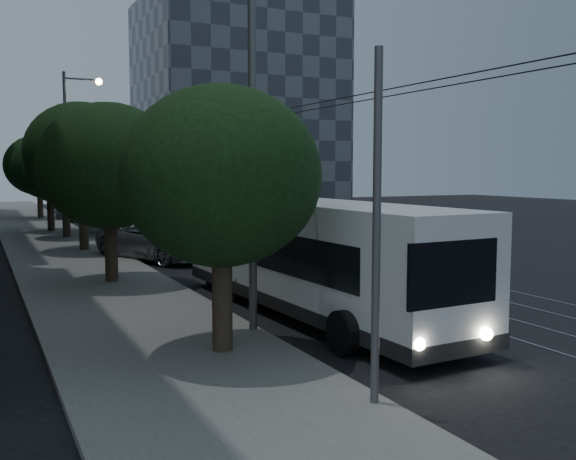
{
  "coord_description": "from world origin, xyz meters",
  "views": [
    {
      "loc": [
        -11.19,
        -18.74,
        4.05
      ],
      "look_at": [
        -1.16,
        1.77,
        1.87
      ],
      "focal_mm": 40.0,
      "sensor_mm": 36.0,
      "label": 1
    }
  ],
  "objects_px": {
    "pickup_silver": "(161,240)",
    "trolleybus": "(307,254)",
    "car_white_d": "(75,213)",
    "car_white_a": "(123,230)",
    "streetlamp_far": "(73,136)",
    "car_white_b": "(102,223)",
    "car_white_c": "(105,214)",
    "streetlamp_near": "(268,76)"
  },
  "relations": [
    {
      "from": "trolleybus",
      "to": "streetlamp_near",
      "type": "relative_size",
      "value": 1.18
    },
    {
      "from": "car_white_a",
      "to": "car_white_d",
      "type": "distance_m",
      "value": 15.23
    },
    {
      "from": "streetlamp_near",
      "to": "car_white_d",
      "type": "bearing_deg",
      "value": 89.26
    },
    {
      "from": "car_white_a",
      "to": "streetlamp_near",
      "type": "height_order",
      "value": "streetlamp_near"
    },
    {
      "from": "car_white_a",
      "to": "car_white_b",
      "type": "distance_m",
      "value": 4.07
    },
    {
      "from": "trolleybus",
      "to": "car_white_b",
      "type": "height_order",
      "value": "trolleybus"
    },
    {
      "from": "car_white_d",
      "to": "streetlamp_near",
      "type": "height_order",
      "value": "streetlamp_near"
    },
    {
      "from": "trolleybus",
      "to": "car_white_a",
      "type": "xyz_separation_m",
      "value": [
        -0.85,
        20.6,
        -1.05
      ]
    },
    {
      "from": "car_white_c",
      "to": "car_white_d",
      "type": "bearing_deg",
      "value": 135.34
    },
    {
      "from": "car_white_a",
      "to": "streetlamp_near",
      "type": "bearing_deg",
      "value": -103.8
    },
    {
      "from": "pickup_silver",
      "to": "car_white_d",
      "type": "relative_size",
      "value": 1.7
    },
    {
      "from": "pickup_silver",
      "to": "car_white_c",
      "type": "height_order",
      "value": "pickup_silver"
    },
    {
      "from": "car_white_a",
      "to": "streetlamp_far",
      "type": "bearing_deg",
      "value": 92.03
    },
    {
      "from": "trolleybus",
      "to": "streetlamp_near",
      "type": "bearing_deg",
      "value": -143.14
    },
    {
      "from": "car_white_d",
      "to": "car_white_b",
      "type": "bearing_deg",
      "value": -111.7
    },
    {
      "from": "car_white_c",
      "to": "streetlamp_far",
      "type": "bearing_deg",
      "value": -98.7
    },
    {
      "from": "pickup_silver",
      "to": "trolleybus",
      "type": "bearing_deg",
      "value": -109.86
    },
    {
      "from": "trolleybus",
      "to": "streetlamp_far",
      "type": "distance_m",
      "value": 28.06
    },
    {
      "from": "pickup_silver",
      "to": "streetlamp_near",
      "type": "height_order",
      "value": "streetlamp_near"
    },
    {
      "from": "trolleybus",
      "to": "streetlamp_far",
      "type": "xyz_separation_m",
      "value": [
        -2.48,
        27.59,
        4.44
      ]
    },
    {
      "from": "car_white_a",
      "to": "streetlamp_far",
      "type": "xyz_separation_m",
      "value": [
        -1.64,
        6.99,
        5.49
      ]
    },
    {
      "from": "car_white_d",
      "to": "streetlamp_near",
      "type": "distance_m",
      "value": 37.79
    },
    {
      "from": "pickup_silver",
      "to": "car_white_c",
      "type": "bearing_deg",
      "value": 62.83
    },
    {
      "from": "car_white_b",
      "to": "car_white_c",
      "type": "height_order",
      "value": "car_white_c"
    },
    {
      "from": "car_white_c",
      "to": "car_white_d",
      "type": "height_order",
      "value": "car_white_c"
    },
    {
      "from": "streetlamp_far",
      "to": "car_white_c",
      "type": "bearing_deg",
      "value": 58.78
    },
    {
      "from": "trolleybus",
      "to": "streetlamp_near",
      "type": "distance_m",
      "value": 5.17
    },
    {
      "from": "car_white_b",
      "to": "streetlamp_near",
      "type": "xyz_separation_m",
      "value": [
        -0.59,
        -26.19,
        5.52
      ]
    },
    {
      "from": "pickup_silver",
      "to": "car_white_c",
      "type": "xyz_separation_m",
      "value": [
        1.09,
        19.68,
        -0.14
      ]
    },
    {
      "from": "pickup_silver",
      "to": "car_white_a",
      "type": "bearing_deg",
      "value": 65.7
    },
    {
      "from": "car_white_b",
      "to": "car_white_d",
      "type": "distance_m",
      "value": 11.18
    },
    {
      "from": "car_white_d",
      "to": "streetlamp_far",
      "type": "xyz_separation_m",
      "value": [
        -1.08,
        -8.23,
        5.49
      ]
    },
    {
      "from": "trolleybus",
      "to": "streetlamp_near",
      "type": "height_order",
      "value": "streetlamp_near"
    },
    {
      "from": "car_white_c",
      "to": "streetlamp_near",
      "type": "height_order",
      "value": "streetlamp_near"
    },
    {
      "from": "car_white_a",
      "to": "streetlamp_far",
      "type": "distance_m",
      "value": 9.04
    },
    {
      "from": "streetlamp_near",
      "to": "pickup_silver",
      "type": "bearing_deg",
      "value": 85.93
    },
    {
      "from": "car_white_c",
      "to": "streetlamp_near",
      "type": "distance_m",
      "value": 34.08
    },
    {
      "from": "trolleybus",
      "to": "car_white_a",
      "type": "relative_size",
      "value": 3.27
    },
    {
      "from": "car_white_b",
      "to": "streetlamp_far",
      "type": "height_order",
      "value": "streetlamp_far"
    },
    {
      "from": "car_white_b",
      "to": "car_white_c",
      "type": "bearing_deg",
      "value": 85.52
    },
    {
      "from": "car_white_b",
      "to": "car_white_d",
      "type": "bearing_deg",
      "value": 97.51
    },
    {
      "from": "car_white_c",
      "to": "streetlamp_near",
      "type": "relative_size",
      "value": 0.44
    }
  ]
}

